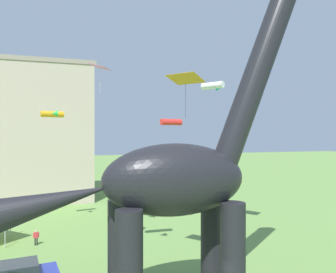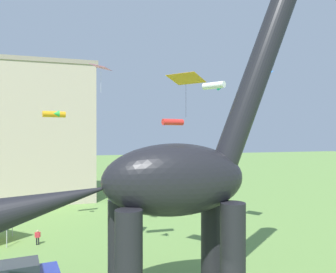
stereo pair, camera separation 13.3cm
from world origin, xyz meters
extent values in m
cylinder|color=black|center=(1.97, 3.64, 2.43)|extent=(1.13, 1.13, 4.86)
cylinder|color=black|center=(1.97, 1.49, 2.43)|extent=(1.13, 1.13, 4.86)
cylinder|color=black|center=(-2.68, 3.64, 2.43)|extent=(1.13, 1.13, 4.86)
cylinder|color=black|center=(-2.68, 1.49, 2.43)|extent=(1.13, 1.13, 4.86)
ellipsoid|color=black|center=(-0.35, 2.56, 5.84)|extent=(6.65, 2.87, 3.28)
cylinder|color=black|center=(3.96, 2.56, 11.09)|extent=(4.78, 1.23, 9.47)
cone|color=black|center=(-5.93, 2.56, 5.09)|extent=(5.85, 1.64, 2.77)
cube|color=#232B35|center=(-7.49, 6.19, 1.29)|extent=(2.44, 1.83, 0.52)
cylinder|color=black|center=(-6.99, 13.85, 0.26)|extent=(0.09, 0.09, 0.53)
cylinder|color=black|center=(-6.86, 13.85, 0.26)|extent=(0.09, 0.09, 0.53)
cube|color=#D1333D|center=(-6.93, 13.85, 0.72)|extent=(0.29, 0.18, 0.38)
sphere|color=tan|center=(-6.93, 13.85, 0.99)|extent=(0.17, 0.17, 0.17)
cylinder|color=#D1333D|center=(-7.09, 13.85, 0.74)|extent=(0.07, 0.07, 0.36)
cylinder|color=#D1333D|center=(-6.76, 13.85, 0.74)|extent=(0.07, 0.07, 0.36)
cylinder|color=#B2B2B7|center=(-8.94, 16.58, 1.05)|extent=(0.06, 0.06, 2.10)
cylinder|color=#B2B2B7|center=(-8.94, 13.88, 1.05)|extent=(0.06, 0.06, 2.10)
cube|color=orange|center=(1.12, 5.12, 10.88)|extent=(2.14, 2.23, 0.38)
cylinder|color=black|center=(1.12, 5.12, 9.71)|extent=(0.01, 0.01, 1.80)
cylinder|color=#19B2B7|center=(1.44, 17.60, 5.33)|extent=(2.70, 1.03, 0.74)
cone|color=#287AE5|center=(1.27, 16.16, 5.33)|extent=(0.74, 0.84, 0.77)
cube|color=#287AE5|center=(8.97, 10.14, 12.41)|extent=(1.76, 1.91, 0.53)
cylinder|color=#19B2B7|center=(8.97, 10.14, 11.38)|extent=(0.01, 0.01, 1.57)
cylinder|color=white|center=(4.88, 9.63, 11.33)|extent=(1.29, 1.65, 0.47)
cone|color=#19B2B7|center=(5.65, 10.12, 11.33)|extent=(0.64, 0.61, 0.49)
cube|color=pink|center=(-3.04, 8.32, 11.87)|extent=(1.48, 1.62, 0.25)
cylinder|color=white|center=(-3.04, 8.32, 11.01)|extent=(0.01, 0.01, 1.32)
cylinder|color=red|center=(5.11, 19.46, 9.13)|extent=(2.30, 1.07, 0.62)
cone|color=purple|center=(4.86, 20.65, 9.13)|extent=(0.68, 0.75, 0.65)
cylinder|color=orange|center=(-5.91, 18.44, 9.63)|extent=(1.94, 0.88, 0.52)
cone|color=green|center=(-5.71, 17.43, 9.63)|extent=(0.57, 0.63, 0.55)
cube|color=#B7A893|center=(-12.01, 32.04, 7.96)|extent=(21.02, 9.06, 15.93)
cube|color=gray|center=(-12.01, 32.04, 16.18)|extent=(21.44, 9.24, 0.50)
camera|label=1|loc=(-5.32, -11.69, 7.85)|focal=35.81mm
camera|label=2|loc=(-5.19, -11.74, 7.85)|focal=35.81mm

